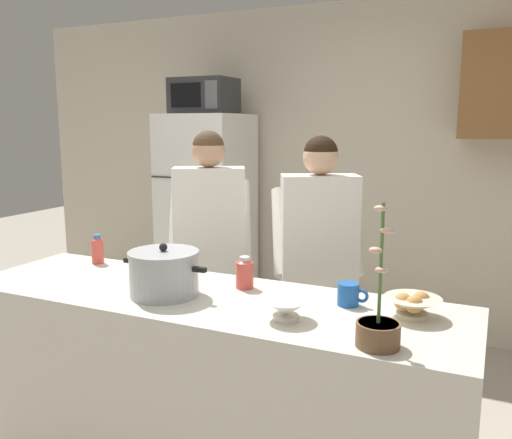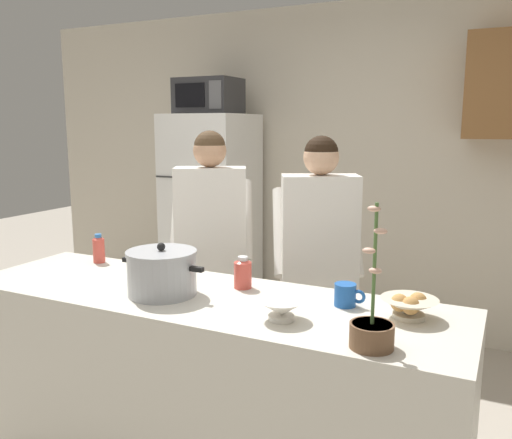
{
  "view_description": "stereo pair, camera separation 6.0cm",
  "coord_description": "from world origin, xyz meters",
  "px_view_note": "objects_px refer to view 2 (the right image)",
  "views": [
    {
      "loc": [
        1.15,
        -1.95,
        1.66
      ],
      "look_at": [
        0.0,
        0.55,
        1.17
      ],
      "focal_mm": 37.39,
      "sensor_mm": 36.0,
      "label": 1
    },
    {
      "loc": [
        1.2,
        -1.93,
        1.66
      ],
      "look_at": [
        0.0,
        0.55,
        1.17
      ],
      "focal_mm": 37.39,
      "sensor_mm": 36.0,
      "label": 2
    }
  ],
  "objects_px": {
    "person_by_sink": "(319,249)",
    "cooking_pot": "(162,272)",
    "microwave": "(209,96)",
    "coffee_mug": "(346,295)",
    "refrigerator": "(212,220)",
    "empty_bowl": "(281,308)",
    "bread_bowl": "(409,306)",
    "potted_orchid": "(372,329)",
    "bottle_near_edge": "(243,272)",
    "person_near_pot": "(211,235)",
    "bottle_mid_counter": "(99,248)"
  },
  "relations": [
    {
      "from": "refrigerator",
      "to": "microwave",
      "type": "bearing_deg",
      "value": -89.93
    },
    {
      "from": "bread_bowl",
      "to": "empty_bowl",
      "type": "distance_m",
      "value": 0.5
    },
    {
      "from": "bread_bowl",
      "to": "potted_orchid",
      "type": "distance_m",
      "value": 0.34
    },
    {
      "from": "coffee_mug",
      "to": "bottle_near_edge",
      "type": "xyz_separation_m",
      "value": [
        -0.5,
        0.03,
        0.03
      ]
    },
    {
      "from": "microwave",
      "to": "bottle_near_edge",
      "type": "bearing_deg",
      "value": -55.08
    },
    {
      "from": "microwave",
      "to": "bottle_near_edge",
      "type": "xyz_separation_m",
      "value": [
        1.16,
        -1.66,
        -0.89
      ]
    },
    {
      "from": "microwave",
      "to": "bottle_mid_counter",
      "type": "height_order",
      "value": "microwave"
    },
    {
      "from": "cooking_pot",
      "to": "coffee_mug",
      "type": "bearing_deg",
      "value": 14.72
    },
    {
      "from": "empty_bowl",
      "to": "bottle_mid_counter",
      "type": "xyz_separation_m",
      "value": [
        -1.24,
        0.37,
        0.03
      ]
    },
    {
      "from": "microwave",
      "to": "empty_bowl",
      "type": "relative_size",
      "value": 2.6
    },
    {
      "from": "person_near_pot",
      "to": "bottle_near_edge",
      "type": "distance_m",
      "value": 0.76
    },
    {
      "from": "person_near_pot",
      "to": "person_by_sink",
      "type": "distance_m",
      "value": 0.67
    },
    {
      "from": "bottle_near_edge",
      "to": "potted_orchid",
      "type": "relative_size",
      "value": 0.3
    },
    {
      "from": "bottle_mid_counter",
      "to": "cooking_pot",
      "type": "bearing_deg",
      "value": -25.64
    },
    {
      "from": "empty_bowl",
      "to": "bottle_mid_counter",
      "type": "relative_size",
      "value": 1.17
    },
    {
      "from": "potted_orchid",
      "to": "bread_bowl",
      "type": "bearing_deg",
      "value": 79.15
    },
    {
      "from": "person_by_sink",
      "to": "cooking_pot",
      "type": "height_order",
      "value": "person_by_sink"
    },
    {
      "from": "microwave",
      "to": "bread_bowl",
      "type": "bearing_deg",
      "value": -42.03
    },
    {
      "from": "person_by_sink",
      "to": "empty_bowl",
      "type": "bearing_deg",
      "value": -79.94
    },
    {
      "from": "refrigerator",
      "to": "bottle_near_edge",
      "type": "height_order",
      "value": "refrigerator"
    },
    {
      "from": "bottle_near_edge",
      "to": "bottle_mid_counter",
      "type": "distance_m",
      "value": 0.92
    },
    {
      "from": "person_near_pot",
      "to": "bottle_near_edge",
      "type": "relative_size",
      "value": 10.98
    },
    {
      "from": "bottle_mid_counter",
      "to": "microwave",
      "type": "bearing_deg",
      "value": 98.62
    },
    {
      "from": "refrigerator",
      "to": "coffee_mug",
      "type": "distance_m",
      "value": 2.39
    },
    {
      "from": "bottle_near_edge",
      "to": "person_by_sink",
      "type": "bearing_deg",
      "value": 74.3
    },
    {
      "from": "bread_bowl",
      "to": "bottle_near_edge",
      "type": "distance_m",
      "value": 0.76
    },
    {
      "from": "refrigerator",
      "to": "cooking_pot",
      "type": "relative_size",
      "value": 4.14
    },
    {
      "from": "person_by_sink",
      "to": "potted_orchid",
      "type": "bearing_deg",
      "value": -61.75
    },
    {
      "from": "empty_bowl",
      "to": "bottle_near_edge",
      "type": "bearing_deg",
      "value": 136.89
    },
    {
      "from": "microwave",
      "to": "refrigerator",
      "type": "bearing_deg",
      "value": 90.07
    },
    {
      "from": "coffee_mug",
      "to": "person_by_sink",
      "type": "bearing_deg",
      "value": 118.32
    },
    {
      "from": "microwave",
      "to": "bottle_mid_counter",
      "type": "xyz_separation_m",
      "value": [
        0.24,
        -1.59,
        -0.89
      ]
    },
    {
      "from": "microwave",
      "to": "bread_bowl",
      "type": "distance_m",
      "value": 2.74
    },
    {
      "from": "microwave",
      "to": "coffee_mug",
      "type": "height_order",
      "value": "microwave"
    },
    {
      "from": "refrigerator",
      "to": "microwave",
      "type": "relative_size",
      "value": 3.64
    },
    {
      "from": "refrigerator",
      "to": "potted_orchid",
      "type": "distance_m",
      "value": 2.79
    },
    {
      "from": "person_by_sink",
      "to": "bottle_near_edge",
      "type": "height_order",
      "value": "person_by_sink"
    },
    {
      "from": "cooking_pot",
      "to": "potted_orchid",
      "type": "relative_size",
      "value": 0.85
    },
    {
      "from": "person_by_sink",
      "to": "coffee_mug",
      "type": "relative_size",
      "value": 12.26
    },
    {
      "from": "bottle_mid_counter",
      "to": "empty_bowl",
      "type": "bearing_deg",
      "value": -16.59
    },
    {
      "from": "refrigerator",
      "to": "empty_bowl",
      "type": "bearing_deg",
      "value": -53.25
    },
    {
      "from": "microwave",
      "to": "coffee_mug",
      "type": "relative_size",
      "value": 3.66
    },
    {
      "from": "person_near_pot",
      "to": "bottle_mid_counter",
      "type": "height_order",
      "value": "person_near_pot"
    },
    {
      "from": "person_by_sink",
      "to": "bread_bowl",
      "type": "relative_size",
      "value": 7.23
    },
    {
      "from": "coffee_mug",
      "to": "bread_bowl",
      "type": "xyz_separation_m",
      "value": [
        0.26,
        -0.04,
        0.0
      ]
    },
    {
      "from": "person_by_sink",
      "to": "cooking_pot",
      "type": "xyz_separation_m",
      "value": [
        -0.44,
        -0.82,
        0.02
      ]
    },
    {
      "from": "person_by_sink",
      "to": "empty_bowl",
      "type": "xyz_separation_m",
      "value": [
        0.16,
        -0.89,
        -0.03
      ]
    },
    {
      "from": "coffee_mug",
      "to": "bottle_mid_counter",
      "type": "xyz_separation_m",
      "value": [
        -1.41,
        0.1,
        0.03
      ]
    },
    {
      "from": "microwave",
      "to": "bottle_near_edge",
      "type": "relative_size",
      "value": 3.23
    },
    {
      "from": "bottle_near_edge",
      "to": "person_near_pot",
      "type": "bearing_deg",
      "value": 131.63
    }
  ]
}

